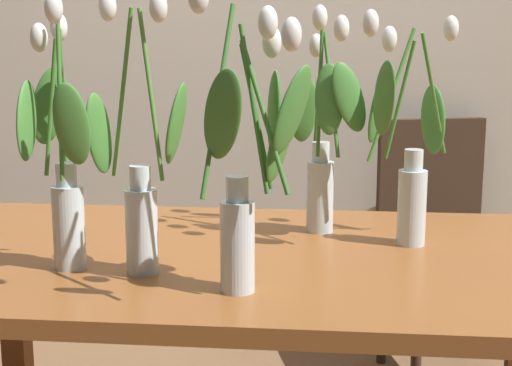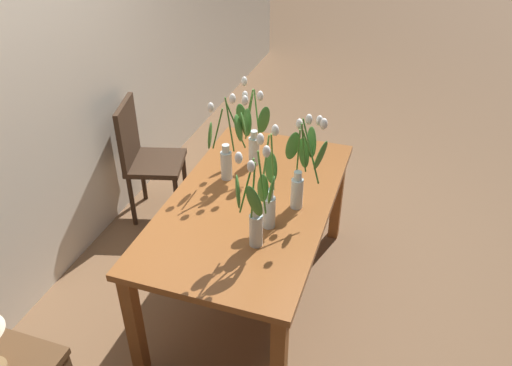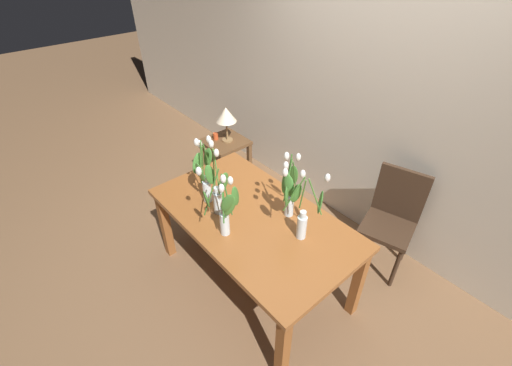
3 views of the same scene
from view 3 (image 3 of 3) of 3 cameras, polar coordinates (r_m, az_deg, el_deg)
ground_plane at (r=3.12m, az=-0.44°, el=-15.56°), size 18.00×18.00×0.00m
room_wall_rear at (r=3.14m, az=18.68°, el=14.04°), size 9.00×0.10×2.70m
dining_table at (r=2.63m, az=-0.50°, el=-6.90°), size 1.60×0.90×0.74m
tulip_vase_0 at (r=2.45m, az=5.57°, el=-1.65°), size 0.21×0.23×0.56m
tulip_vase_1 at (r=2.61m, az=-8.45°, el=0.87°), size 0.19×0.19×0.57m
tulip_vase_2 at (r=2.26m, az=-5.34°, el=-4.53°), size 0.23×0.26×0.59m
tulip_vase_3 at (r=2.50m, az=-6.46°, el=-1.54°), size 0.22×0.10×0.58m
tulip_vase_4 at (r=2.30m, az=7.61°, el=-4.88°), size 0.23×0.28×0.55m
dining_chair at (r=3.11m, az=21.64°, el=-5.06°), size 0.49×0.49×0.93m
side_table at (r=3.94m, az=-5.04°, el=5.52°), size 0.44×0.44×0.55m
table_lamp at (r=3.74m, az=-4.98°, el=11.10°), size 0.22×0.22×0.40m
pillar_candle at (r=3.90m, az=-6.71°, el=7.71°), size 0.06×0.06×0.07m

